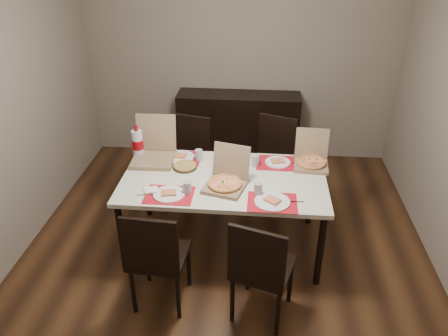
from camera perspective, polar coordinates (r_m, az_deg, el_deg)
The scene contains 19 objects.
ground at distance 4.27m, azimuth 0.28°, elevation -10.34°, with size 3.80×4.00×0.02m, color #442815.
room_walls at distance 3.85m, azimuth 0.91°, elevation 14.52°, with size 3.84×4.02×2.62m.
sideboard at distance 5.55m, azimuth 1.87°, elevation 5.20°, with size 1.50×0.40×0.90m, color black.
dining_table at distance 3.90m, azimuth -0.00°, elevation -2.14°, with size 1.80×1.00×0.75m.
chair_near_left at distance 3.42m, azimuth -8.80°, elevation -11.23°, with size 0.45×0.45×0.93m.
chair_near_right at distance 3.30m, azimuth 4.81°, elevation -12.81°, with size 0.53×0.53×0.93m.
chair_far_left at distance 4.76m, azimuth -4.62°, elevation 1.65°, with size 0.51×0.51×0.93m.
chair_far_right at distance 4.77m, azimuth 6.33°, elevation 1.60°, with size 0.54×0.54×0.93m.
setting_near_left at distance 3.65m, azimuth -6.86°, elevation -3.17°, with size 0.47×0.30×0.11m.
setting_near_right at distance 3.56m, azimuth 5.87°, elevation -3.99°, with size 0.46×0.30×0.11m.
setting_far_left at distance 4.19m, azimuth -5.43°, elevation 1.53°, with size 0.50×0.30×0.11m.
setting_far_right at distance 4.10m, azimuth 6.22°, elevation 0.80°, with size 0.47×0.30×0.11m.
napkin_loose at distance 3.76m, azimuth 1.93°, elevation -2.12°, with size 0.12×0.11×0.02m, color white.
pizza_box_center at distance 3.71m, azimuth 0.28°, elevation -1.69°, with size 0.41×0.43×0.33m.
pizza_box_right at distance 4.12m, azimuth 11.31°, elevation 1.05°, with size 0.32×0.36×0.31m.
pizza_box_left at distance 4.19m, azimuth -9.11°, elevation 1.91°, with size 0.40×0.44×0.39m.
faina_plate at distance 4.03m, azimuth -5.13°, elevation 0.22°, with size 0.23×0.23×0.03m.
dip_bowl at distance 3.97m, azimuth 1.36°, elevation -0.13°, with size 0.12×0.12×0.03m, color white.
soda_bottle at distance 4.24m, azimuth -11.21°, elevation 3.16°, with size 0.11×0.11×0.32m.
Camera 1 is at (0.28, -3.28, 2.72)m, focal length 35.00 mm.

